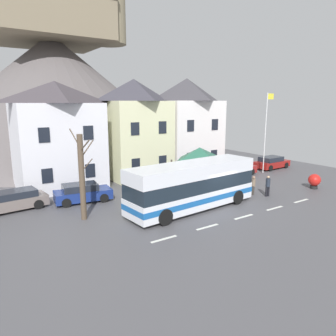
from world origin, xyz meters
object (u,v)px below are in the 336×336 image
(parked_car_04, at_px, (190,175))
(bare_tree_00, at_px, (82,177))
(public_bench, at_px, (171,181))
(parked_car_02, at_px, (13,201))
(townhouse_01, at_px, (135,129))
(harbour_buoy, at_px, (314,180))
(townhouse_00, at_px, (58,135))
(bus_shelter, at_px, (200,154))
(parked_car_00, at_px, (82,193))
(transit_bus, at_px, (193,186))
(parked_car_03, at_px, (272,163))
(townhouse_02, at_px, (186,125))
(pedestrian_00, at_px, (242,178))
(pedestrian_01, at_px, (268,185))
(parked_car_01, at_px, (235,169))
(hilltop_castle, at_px, (55,92))
(pedestrian_02, at_px, (253,185))
(flagpole, at_px, (266,128))

(parked_car_04, relative_size, bare_tree_00, 0.76)
(public_bench, bearing_deg, parked_car_02, 175.87)
(townhouse_01, bearing_deg, harbour_buoy, -50.64)
(townhouse_00, xyz_separation_m, parked_car_02, (-4.34, -4.43, -3.74))
(bus_shelter, relative_size, parked_car_04, 0.85)
(parked_car_00, bearing_deg, townhouse_00, 98.71)
(parked_car_04, bearing_deg, transit_bus, -131.46)
(bare_tree_00, bearing_deg, townhouse_01, 46.88)
(parked_car_03, height_order, parked_car_04, parked_car_04)
(townhouse_02, height_order, transit_bus, townhouse_02)
(pedestrian_00, height_order, public_bench, pedestrian_00)
(pedestrian_01, distance_m, public_bench, 7.90)
(townhouse_01, bearing_deg, parked_car_04, -57.97)
(parked_car_01, relative_size, public_bench, 2.62)
(townhouse_02, bearing_deg, parked_car_00, -158.46)
(townhouse_02, relative_size, bare_tree_00, 1.72)
(public_bench, bearing_deg, pedestrian_00, -34.04)
(townhouse_00, height_order, parked_car_02, townhouse_00)
(hilltop_castle, xyz_separation_m, pedestrian_00, (7.74, -28.59, -7.75))
(pedestrian_00, relative_size, pedestrian_02, 1.03)
(townhouse_02, xyz_separation_m, hilltop_castle, (-8.30, 19.86, 3.81))
(hilltop_castle, bearing_deg, parked_car_02, -111.19)
(pedestrian_01, bearing_deg, parked_car_00, 152.14)
(pedestrian_01, bearing_deg, hilltop_castle, 103.07)
(townhouse_02, bearing_deg, bus_shelter, -119.26)
(parked_car_04, bearing_deg, townhouse_01, 116.87)
(transit_bus, height_order, parked_car_00, transit_bus)
(townhouse_01, height_order, parked_car_02, townhouse_01)
(pedestrian_00, distance_m, bare_tree_00, 13.92)
(townhouse_00, xyz_separation_m, harbour_buoy, (17.47, -12.41, -3.69))
(parked_car_00, distance_m, pedestrian_00, 13.18)
(townhouse_02, bearing_deg, hilltop_castle, 112.68)
(parked_car_01, distance_m, parked_car_03, 5.89)
(flagpole, bearing_deg, pedestrian_02, -145.45)
(parked_car_04, relative_size, pedestrian_01, 2.62)
(parked_car_01, xyz_separation_m, parked_car_04, (-5.19, 0.49, -0.01))
(townhouse_00, xyz_separation_m, parked_car_00, (0.12, -5.20, -3.73))
(hilltop_castle, relative_size, parked_car_02, 8.90)
(parked_car_00, xyz_separation_m, harbour_buoy, (17.35, -7.21, 0.03))
(townhouse_01, xyz_separation_m, parked_car_03, (14.11, -5.04, -3.97))
(parked_car_00, bearing_deg, parked_car_02, 177.56)
(hilltop_castle, height_order, pedestrian_01, hilltop_castle)
(parked_car_02, xyz_separation_m, pedestrian_01, (16.77, -7.28, 0.23))
(pedestrian_00, height_order, flagpole, flagpole)
(public_bench, bearing_deg, bus_shelter, -51.47)
(pedestrian_00, bearing_deg, parked_car_01, 52.56)
(townhouse_01, xyz_separation_m, bus_shelter, (2.10, -7.28, -1.69))
(pedestrian_02, bearing_deg, pedestrian_01, -59.65)
(parked_car_02, bearing_deg, parked_car_01, 172.01)
(townhouse_02, xyz_separation_m, bus_shelter, (-4.06, -7.25, -1.84))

